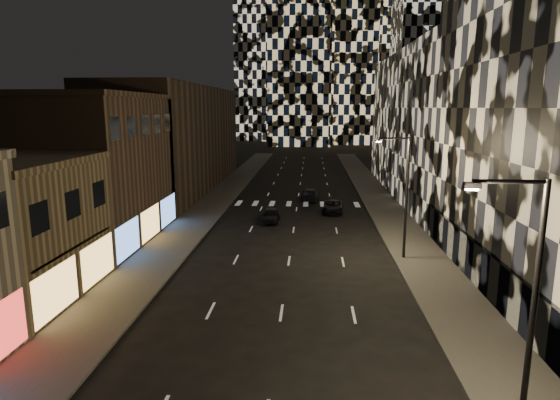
# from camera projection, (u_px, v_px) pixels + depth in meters

# --- Properties ---
(sidewalk_left) EXTENTS (4.00, 120.00, 0.15)m
(sidewalk_left) POSITION_uv_depth(u_px,v_px,m) (214.00, 202.00, 56.03)
(sidewalk_left) COLOR #47443F
(sidewalk_left) RESTS_ON ground
(sidewalk_right) EXTENTS (4.00, 120.00, 0.15)m
(sidewalk_right) POSITION_uv_depth(u_px,v_px,m) (383.00, 204.00, 54.74)
(sidewalk_right) COLOR #47443F
(sidewalk_right) RESTS_ON ground
(curb_left) EXTENTS (0.20, 120.00, 0.15)m
(curb_left) POSITION_uv_depth(u_px,v_px,m) (231.00, 202.00, 55.90)
(curb_left) COLOR #4C4C47
(curb_left) RESTS_ON ground
(curb_right) EXTENTS (0.20, 120.00, 0.15)m
(curb_right) POSITION_uv_depth(u_px,v_px,m) (365.00, 204.00, 54.87)
(curb_right) COLOR #4C4C47
(curb_right) RESTS_ON ground
(retail_brown) EXTENTS (10.00, 15.00, 12.00)m
(retail_brown) POSITION_uv_depth(u_px,v_px,m) (90.00, 171.00, 39.18)
(retail_brown) COLOR #4E3B2C
(retail_brown) RESTS_ON ground
(retail_filler_left) EXTENTS (10.00, 40.00, 14.00)m
(retail_filler_left) POSITION_uv_depth(u_px,v_px,m) (178.00, 138.00, 64.92)
(retail_filler_left) COLOR #4E3B2C
(retail_filler_left) RESTS_ON ground
(midrise_base) EXTENTS (0.60, 25.00, 3.00)m
(midrise_base) POSITION_uv_depth(u_px,v_px,m) (481.00, 265.00, 29.35)
(midrise_base) COLOR #383838
(midrise_base) RESTS_ON ground
(midrise_filler_right) EXTENTS (16.00, 40.00, 18.00)m
(midrise_filler_right) POSITION_uv_depth(u_px,v_px,m) (457.00, 125.00, 59.20)
(midrise_filler_right) COLOR #232326
(midrise_filler_right) RESTS_ON ground
(streetlight_near) EXTENTS (2.55, 0.25, 9.00)m
(streetlight_near) POSITION_uv_depth(u_px,v_px,m) (527.00, 298.00, 14.67)
(streetlight_near) COLOR black
(streetlight_near) RESTS_ON sidewalk_right
(streetlight_far) EXTENTS (2.55, 0.25, 9.00)m
(streetlight_far) POSITION_uv_depth(u_px,v_px,m) (404.00, 189.00, 34.24)
(streetlight_far) COLOR black
(streetlight_far) RESTS_ON sidewalk_right
(car_dark_midlane) EXTENTS (1.75, 4.10, 1.38)m
(car_dark_midlane) POSITION_uv_depth(u_px,v_px,m) (271.00, 215.00, 46.46)
(car_dark_midlane) COLOR black
(car_dark_midlane) RESTS_ON ground
(car_dark_oncoming) EXTENTS (2.33, 5.07, 1.44)m
(car_dark_oncoming) POSITION_uv_depth(u_px,v_px,m) (310.00, 194.00, 57.45)
(car_dark_oncoming) COLOR black
(car_dark_oncoming) RESTS_ON ground
(car_dark_rightlane) EXTENTS (2.54, 4.83, 1.30)m
(car_dark_rightlane) POSITION_uv_depth(u_px,v_px,m) (333.00, 207.00, 50.67)
(car_dark_rightlane) COLOR black
(car_dark_rightlane) RESTS_ON ground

